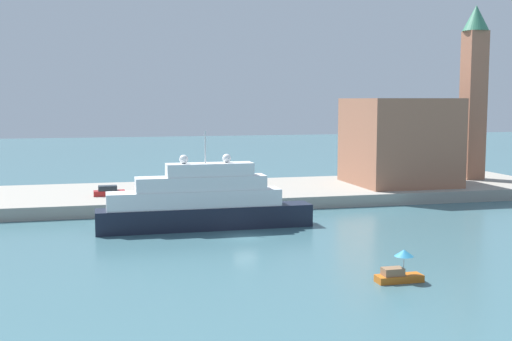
{
  "coord_description": "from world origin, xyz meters",
  "views": [
    {
      "loc": [
        -15.68,
        -67.57,
        14.84
      ],
      "look_at": [
        2.69,
        6.0,
        6.64
      ],
      "focal_mm": 45.84,
      "sensor_mm": 36.0,
      "label": 1
    }
  ],
  "objects": [
    {
      "name": "large_yacht",
      "position": [
        -3.65,
        6.06,
        3.03
      ],
      "size": [
        24.91,
        3.52,
        11.35
      ],
      "color": "black",
      "rests_on": "ground"
    },
    {
      "name": "quay_dock",
      "position": [
        0.0,
        27.36,
        0.84
      ],
      "size": [
        110.0,
        22.73,
        1.68
      ],
      "primitive_type": "cube",
      "color": "gray",
      "rests_on": "ground"
    },
    {
      "name": "person_figure",
      "position": [
        -8.59,
        17.51,
        2.53
      ],
      "size": [
        0.36,
        0.36,
        1.83
      ],
      "color": "maroon",
      "rests_on": "quay_dock"
    },
    {
      "name": "small_motorboat",
      "position": [
        8.33,
        -19.76,
        0.93
      ],
      "size": [
        3.88,
        1.59,
        2.68
      ],
      "color": "#C66019",
      "rests_on": "ground"
    },
    {
      "name": "mooring_bollard",
      "position": [
        -2.99,
        16.8,
        1.98
      ],
      "size": [
        0.55,
        0.55,
        0.61
      ],
      "primitive_type": "cylinder",
      "color": "black",
      "rests_on": "quay_dock"
    },
    {
      "name": "harbor_building",
      "position": [
        30.83,
        26.1,
        8.39
      ],
      "size": [
        14.51,
        15.25,
        13.42
      ],
      "primitive_type": "cube",
      "color": "#9E664C",
      "rests_on": "quay_dock"
    },
    {
      "name": "bell_tower",
      "position": [
        45.6,
        29.19,
        17.1
      ],
      "size": [
        4.27,
        4.27,
        28.6
      ],
      "color": "#9E664C",
      "rests_on": "quay_dock"
    },
    {
      "name": "parked_car",
      "position": [
        -13.81,
        24.0,
        2.28
      ],
      "size": [
        4.22,
        1.72,
        1.41
      ],
      "color": "#B21E1E",
      "rests_on": "quay_dock"
    },
    {
      "name": "ground",
      "position": [
        0.0,
        0.0,
        0.0
      ],
      "size": [
        400.0,
        400.0,
        0.0
      ],
      "primitive_type": "plane",
      "color": "#3D6670"
    }
  ]
}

